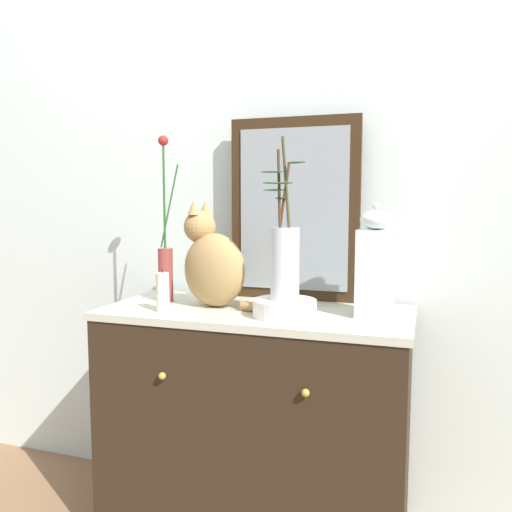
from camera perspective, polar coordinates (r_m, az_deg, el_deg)
wall_back at (r=2.02m, az=2.79°, el=9.72°), size 4.40×0.08×2.60m
sideboard at (r=1.88m, az=-0.00°, el=-17.95°), size 1.03×0.49×0.81m
mirror_leaning at (r=1.90m, az=4.20°, el=5.10°), size 0.48×0.03×0.66m
cat_sitting at (r=1.79m, az=-4.68°, el=-0.89°), size 0.46×0.22×0.37m
vase_slim_green at (r=1.90m, az=-9.90°, el=-0.56°), size 0.09×0.05×0.59m
bowl_porcelain at (r=1.64m, az=3.16°, el=-5.73°), size 0.20×0.20×0.05m
vase_glass_clear at (r=1.62m, az=3.15°, el=-0.19°), size 0.18×0.16×0.50m
jar_lidded_porcelain at (r=1.66m, az=12.94°, el=-0.98°), size 0.11×0.11×0.36m
candle_pillar at (r=1.74m, az=-10.21°, el=-3.93°), size 0.04×0.04×0.14m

